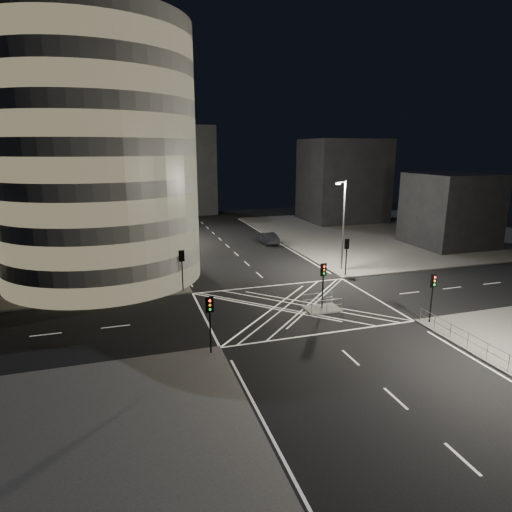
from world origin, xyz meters
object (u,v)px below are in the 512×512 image
object	(u,v)px
traffic_signal_fl	(182,263)
traffic_signal_nr	(433,289)
street_lamp_right_far	(343,222)
sedan	(268,238)
central_island	(322,309)
street_lamp_left_far	(155,205)
traffic_signal_nl	(210,314)
traffic_signal_island	(323,277)
street_lamp_left_near	(168,227)
traffic_signal_fr	(347,250)

from	to	relation	value
traffic_signal_fl	traffic_signal_nr	bearing A→B (deg)	-37.69
street_lamp_right_far	traffic_signal_nr	bearing A→B (deg)	-92.30
sedan	central_island	bearing A→B (deg)	77.82
street_lamp_left_far	traffic_signal_nl	bearing A→B (deg)	-89.01
traffic_signal_fl	traffic_signal_nl	world-z (taller)	same
street_lamp_left_far	street_lamp_right_far	xyz separation A→B (m)	(18.87, -21.00, 0.00)
traffic_signal_fl	street_lamp_right_far	bearing A→B (deg)	6.88
traffic_signal_nl	traffic_signal_nr	distance (m)	17.60
traffic_signal_nl	traffic_signal_nr	bearing A→B (deg)	0.00
sedan	street_lamp_right_far	bearing A→B (deg)	98.74
street_lamp_left_far	traffic_signal_island	bearing A→B (deg)	-70.05
traffic_signal_nl	traffic_signal_island	size ratio (longest dim) A/B	1.00
traffic_signal_fl	traffic_signal_nl	bearing A→B (deg)	-90.00
traffic_signal_nl	street_lamp_left_near	bearing A→B (deg)	91.94
traffic_signal_nl	traffic_signal_fr	xyz separation A→B (m)	(17.60, 13.60, 0.00)
traffic_signal_nl	street_lamp_right_far	distance (m)	24.27
sedan	traffic_signal_fr	bearing A→B (deg)	95.32
traffic_signal_fr	traffic_signal_nr	size ratio (longest dim) A/B	1.00
traffic_signal_fl	central_island	bearing A→B (deg)	-37.54
traffic_signal_fr	traffic_signal_nr	distance (m)	13.60
traffic_signal_nl	street_lamp_left_near	world-z (taller)	street_lamp_left_near
street_lamp_right_far	sedan	world-z (taller)	street_lamp_right_far
traffic_signal_fr	street_lamp_left_near	bearing A→B (deg)	164.08
traffic_signal_nr	sedan	xyz separation A→B (m)	(-2.83, 31.63, -2.09)
street_lamp_left_far	traffic_signal_fl	bearing A→B (deg)	-88.43
sedan	street_lamp_left_near	bearing A→B (deg)	36.19
street_lamp_left_far	street_lamp_left_near	bearing A→B (deg)	-90.00
traffic_signal_nr	street_lamp_left_near	size ratio (longest dim) A/B	0.40
central_island	sedan	size ratio (longest dim) A/B	0.60
central_island	traffic_signal_fl	size ratio (longest dim) A/B	0.75
traffic_signal_nr	traffic_signal_island	bearing A→B (deg)	142.07
central_island	traffic_signal_nr	world-z (taller)	traffic_signal_nr
street_lamp_left_near	sedan	distance (m)	20.60
sedan	traffic_signal_nl	bearing A→B (deg)	61.37
traffic_signal_nr	street_lamp_right_far	world-z (taller)	street_lamp_right_far
traffic_signal_fl	traffic_signal_nl	xyz separation A→B (m)	(0.00, -13.60, 0.00)
central_island	sedan	world-z (taller)	sedan
traffic_signal_fl	street_lamp_left_far	size ratio (longest dim) A/B	0.40
traffic_signal_fl	street_lamp_right_far	size ratio (longest dim) A/B	0.40
traffic_signal_fr	street_lamp_left_far	size ratio (longest dim) A/B	0.40
traffic_signal_nr	traffic_signal_island	size ratio (longest dim) A/B	1.00
central_island	traffic_signal_nl	distance (m)	12.36
traffic_signal_fl	traffic_signal_island	xyz separation A→B (m)	(10.80, -8.30, 0.00)
traffic_signal_island	street_lamp_right_far	xyz separation A→B (m)	(7.44, 10.50, 2.63)
traffic_signal_island	central_island	bearing A→B (deg)	0.00
traffic_signal_nl	sedan	bearing A→B (deg)	64.97
traffic_signal_fl	street_lamp_left_far	bearing A→B (deg)	91.57
traffic_signal_nl	street_lamp_right_far	bearing A→B (deg)	40.91
street_lamp_left_near	street_lamp_right_far	world-z (taller)	same
central_island	traffic_signal_nr	distance (m)	9.08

